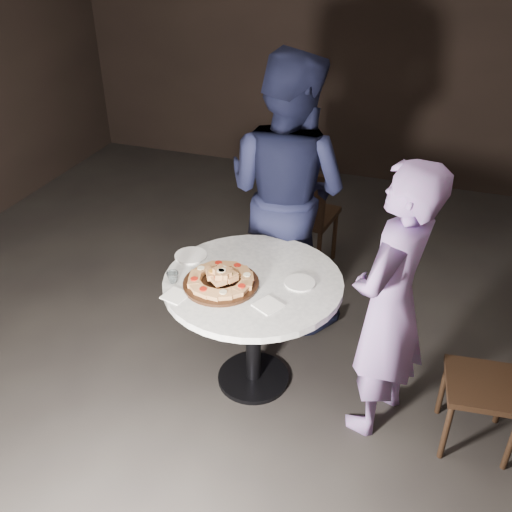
# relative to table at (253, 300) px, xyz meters

# --- Properties ---
(floor) EXTENTS (7.00, 7.00, 0.00)m
(floor) POSITION_rel_table_xyz_m (-0.15, -0.06, -0.64)
(floor) COLOR black
(floor) RESTS_ON ground
(table) EXTENTS (1.37, 1.37, 0.78)m
(table) POSITION_rel_table_xyz_m (0.00, 0.00, 0.00)
(table) COLOR black
(table) RESTS_ON ground
(serving_board) EXTENTS (0.52, 0.52, 0.02)m
(serving_board) POSITION_rel_table_xyz_m (-0.15, -0.11, 0.16)
(serving_board) COLOR black
(serving_board) RESTS_ON table
(focaccia_pile) EXTENTS (0.39, 0.38, 0.10)m
(focaccia_pile) POSITION_rel_table_xyz_m (-0.15, -0.11, 0.19)
(focaccia_pile) COLOR #BA7D48
(focaccia_pile) RESTS_ON serving_board
(plate_left) EXTENTS (0.21, 0.21, 0.01)m
(plate_left) POSITION_rel_table_xyz_m (-0.44, 0.11, 0.15)
(plate_left) COLOR white
(plate_left) RESTS_ON table
(plate_right) EXTENTS (0.19, 0.19, 0.01)m
(plate_right) POSITION_rel_table_xyz_m (0.27, 0.05, 0.15)
(plate_right) COLOR white
(plate_right) RESTS_ON table
(water_glass) EXTENTS (0.09, 0.09, 0.07)m
(water_glass) POSITION_rel_table_xyz_m (-0.42, -0.18, 0.18)
(water_glass) COLOR silver
(water_glass) RESTS_ON table
(napkin_near) EXTENTS (0.15, 0.15, 0.01)m
(napkin_near) POSITION_rel_table_xyz_m (-0.35, -0.29, 0.15)
(napkin_near) COLOR white
(napkin_near) RESTS_ON table
(napkin_far) EXTENTS (0.18, 0.18, 0.01)m
(napkin_far) POSITION_rel_table_xyz_m (0.16, -0.21, 0.15)
(napkin_far) COLOR white
(napkin_far) RESTS_ON table
(chair_far) EXTENTS (0.49, 0.51, 0.94)m
(chair_far) POSITION_rel_table_xyz_m (-0.06, 1.37, -0.10)
(chair_far) COLOR black
(chair_far) RESTS_ON ground
(chair_right) EXTENTS (0.45, 0.43, 0.84)m
(chair_right) POSITION_rel_table_xyz_m (1.42, -0.04, -0.15)
(chair_right) COLOR black
(chair_right) RESTS_ON ground
(diner_navy) EXTENTS (1.10, 0.97, 1.91)m
(diner_navy) POSITION_rel_table_xyz_m (-0.05, 0.83, 0.32)
(diner_navy) COLOR black
(diner_navy) RESTS_ON ground
(diner_teal) EXTENTS (0.57, 0.69, 1.64)m
(diner_teal) POSITION_rel_table_xyz_m (0.78, -0.05, 0.19)
(diner_teal) COLOR #8167A7
(diner_teal) RESTS_ON ground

